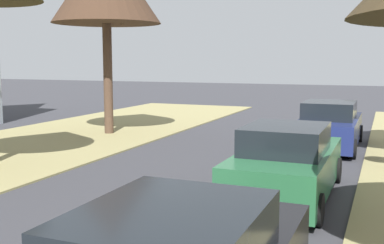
{
  "coord_description": "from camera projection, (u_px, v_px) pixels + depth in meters",
  "views": [
    {
      "loc": [
        4.13,
        1.43,
        2.92
      ],
      "look_at": [
        -0.06,
        11.61,
        1.49
      ],
      "focal_mm": 44.42,
      "sensor_mm": 36.0,
      "label": 1
    }
  ],
  "objects": [
    {
      "name": "parked_sedan_green",
      "position": [
        287.0,
        164.0,
        10.12
      ],
      "size": [
        1.95,
        4.4,
        1.57
      ],
      "color": "#28663D",
      "rests_on": "ground"
    },
    {
      "name": "parked_sedan_navy",
      "position": [
        329.0,
        126.0,
        15.87
      ],
      "size": [
        1.95,
        4.4,
        1.57
      ],
      "color": "navy",
      "rests_on": "ground"
    }
  ]
}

